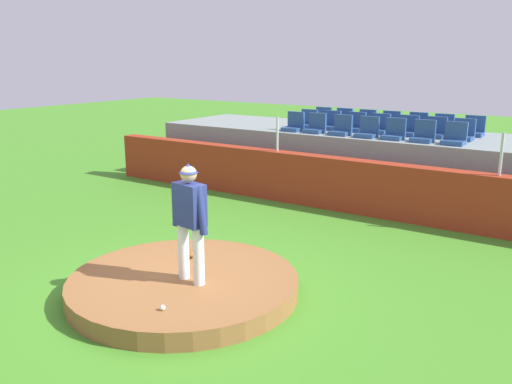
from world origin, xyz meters
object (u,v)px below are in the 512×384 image
at_px(stadium_chair_9, 355,125).
at_px(stadium_chair_13, 463,133).
at_px(stadium_chair_19, 443,128).
at_px(stadium_chair_8, 331,124).
at_px(stadium_chair_17, 390,124).
at_px(stadium_chair_18, 417,126).
at_px(stadium_chair_20, 474,130).
at_px(stadium_chair_3, 368,131).
at_px(stadium_chair_6, 455,137).
at_px(stadium_chair_0, 294,125).
at_px(stadium_chair_12, 435,131).
at_px(stadium_chair_15, 343,121).
at_px(stadium_chair_16, 366,122).
at_px(stadium_chair_7, 308,122).
at_px(baseball, 163,308).
at_px(stadium_chair_14, 322,119).
at_px(pitcher, 190,214).
at_px(stadium_chair_11, 408,129).
at_px(fielding_glove, 189,253).
at_px(stadium_chair_1, 316,127).
at_px(stadium_chair_10, 379,127).
at_px(stadium_chair_5, 423,135).
at_px(stadium_chair_4, 394,133).
at_px(stadium_chair_2, 341,129).

distance_m(stadium_chair_9, stadium_chair_13, 2.76).
bearing_deg(stadium_chair_19, stadium_chair_8, 16.02).
xyz_separation_m(stadium_chair_17, stadium_chair_18, (0.72, 0.04, 0.00)).
xyz_separation_m(stadium_chair_19, stadium_chair_20, (0.74, 0.03, 0.00)).
xyz_separation_m(stadium_chair_3, stadium_chair_6, (2.06, 0.02, 0.00)).
distance_m(stadium_chair_18, stadium_chair_20, 1.42).
height_order(stadium_chair_0, stadium_chair_13, same).
bearing_deg(stadium_chair_8, stadium_chair_12, -179.65).
distance_m(stadium_chair_15, stadium_chair_16, 0.71).
bearing_deg(stadium_chair_18, stadium_chair_7, 17.27).
distance_m(stadium_chair_6, stadium_chair_19, 1.77).
xyz_separation_m(baseball, stadium_chair_14, (-2.59, 9.45, 1.40)).
bearing_deg(pitcher, stadium_chair_11, 96.51).
distance_m(fielding_glove, stadium_chair_18, 8.00).
bearing_deg(stadium_chair_1, stadium_chair_15, -90.00).
height_order(stadium_chair_3, stadium_chair_7, same).
height_order(pitcher, fielding_glove, pitcher).
distance_m(fielding_glove, stadium_chair_19, 8.09).
relative_size(stadium_chair_0, stadium_chair_10, 1.00).
bearing_deg(stadium_chair_5, stadium_chair_1, -0.04).
bearing_deg(stadium_chair_15, stadium_chair_19, 179.20).
relative_size(stadium_chair_8, stadium_chair_16, 1.00).
height_order(stadium_chair_1, stadium_chair_10, same).
bearing_deg(stadium_chair_15, stadium_chair_6, 154.55).
distance_m(stadium_chair_1, stadium_chair_8, 0.82).
distance_m(pitcher, stadium_chair_9, 7.78).
height_order(stadium_chair_16, stadium_chair_17, same).
bearing_deg(stadium_chair_10, stadium_chair_14, -21.71).
height_order(stadium_chair_4, stadium_chair_8, same).
bearing_deg(stadium_chair_14, stadium_chair_6, 158.50).
height_order(stadium_chair_0, stadium_chair_5, same).
xyz_separation_m(stadium_chair_0, stadium_chair_19, (3.44, 1.62, 0.00)).
height_order(stadium_chair_16, stadium_chair_19, same).
bearing_deg(stadium_chair_12, baseball, 84.18).
xyz_separation_m(stadium_chair_9, stadium_chair_19, (2.06, 0.79, 0.00)).
distance_m(stadium_chair_3, stadium_chair_4, 0.66).
distance_m(pitcher, stadium_chair_0, 7.26).
xyz_separation_m(stadium_chair_4, stadium_chair_20, (1.45, 1.64, 0.00)).
height_order(stadium_chair_8, stadium_chair_19, same).
bearing_deg(stadium_chair_0, stadium_chair_17, -141.59).
bearing_deg(stadium_chair_1, stadium_chair_17, -130.91).
height_order(fielding_glove, stadium_chair_0, stadium_chair_0).
relative_size(stadium_chair_3, stadium_chair_15, 1.00).
height_order(stadium_chair_8, stadium_chair_20, same).
xyz_separation_m(pitcher, baseball, (0.31, -0.94, -0.98)).
distance_m(stadium_chair_3, stadium_chair_8, 1.65).
distance_m(pitcher, stadium_chair_4, 6.92).
relative_size(stadium_chair_2, stadium_chair_9, 1.00).
xyz_separation_m(stadium_chair_4, stadium_chair_9, (-1.36, 0.82, 0.00)).
xyz_separation_m(stadium_chair_6, stadium_chair_10, (-2.09, 0.81, 0.00)).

